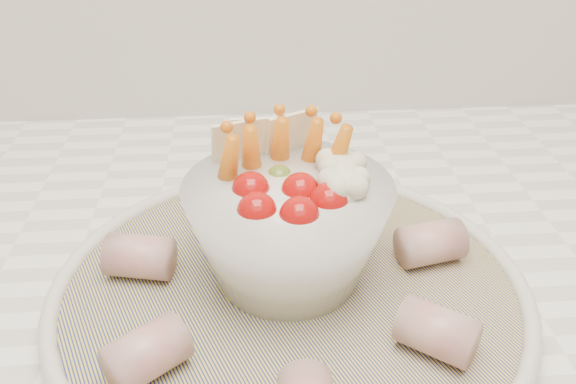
{
  "coord_description": "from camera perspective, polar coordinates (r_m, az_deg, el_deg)",
  "views": [
    {
      "loc": [
        -0.03,
        1.05,
        1.23
      ],
      "look_at": [
        -0.01,
        1.42,
        1.01
      ],
      "focal_mm": 40.0,
      "sensor_mm": 36.0,
      "label": 1
    }
  ],
  "objects": [
    {
      "name": "serving_platter",
      "position": [
        0.46,
        0.18,
        -8.91
      ],
      "size": [
        0.44,
        0.44,
        0.02
      ],
      "color": "navy",
      "rests_on": "kitchen_counter"
    },
    {
      "name": "veggie_bowl",
      "position": [
        0.45,
        0.07,
        -2.96
      ],
      "size": [
        0.14,
        0.14,
        0.11
      ],
      "color": "silver",
      "rests_on": "serving_platter"
    },
    {
      "name": "cured_meat_rolls",
      "position": [
        0.45,
        0.02,
        -6.96
      ],
      "size": [
        0.27,
        0.29,
        0.03
      ],
      "color": "#A74C4E",
      "rests_on": "serving_platter"
    }
  ]
}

